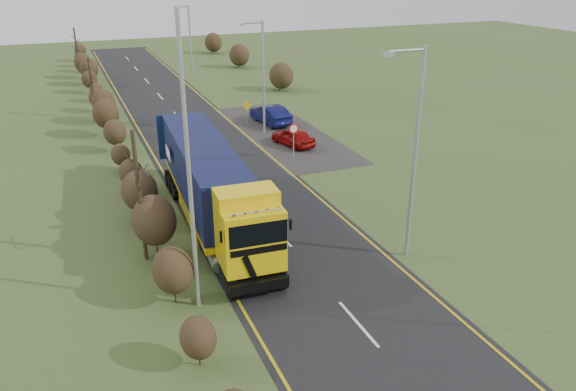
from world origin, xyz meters
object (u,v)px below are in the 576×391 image
(car_blue_sedan, at_px, (270,115))
(lorry, at_px, (210,182))
(car_red_hatchback, at_px, (293,137))
(streetlight_near, at_px, (413,147))
(speed_sign, at_px, (294,134))

(car_blue_sedan, bearing_deg, lorry, 52.15)
(lorry, relative_size, car_red_hatchback, 3.98)
(car_blue_sedan, bearing_deg, car_red_hatchback, 76.63)
(car_red_hatchback, height_order, car_blue_sedan, car_blue_sedan)
(lorry, height_order, car_blue_sedan, lorry)
(lorry, distance_m, streetlight_near, 10.07)
(streetlight_near, bearing_deg, car_red_hatchback, 84.62)
(car_blue_sedan, xyz_separation_m, speed_sign, (-1.63, -8.74, 0.98))
(lorry, distance_m, speed_sign, 11.08)
(car_blue_sedan, xyz_separation_m, streetlight_near, (-2.13, -22.96, 4.44))
(lorry, height_order, speed_sign, lorry)
(speed_sign, bearing_deg, car_red_hatchback, 67.95)
(car_red_hatchback, relative_size, car_blue_sedan, 0.82)
(lorry, height_order, streetlight_near, streetlight_near)
(car_blue_sedan, distance_m, streetlight_near, 23.48)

